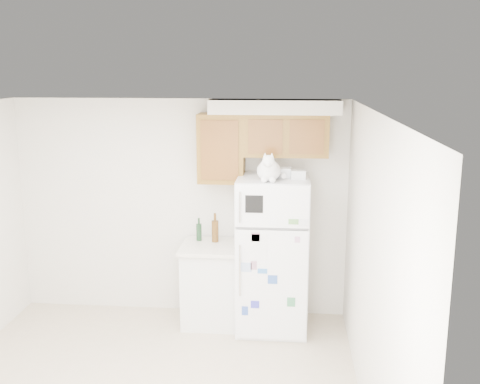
# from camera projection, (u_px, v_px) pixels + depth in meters

# --- Properties ---
(room_shell) EXTENTS (3.84, 4.04, 2.52)m
(room_shell) POSITION_uv_depth(u_px,v_px,m) (154.00, 210.00, 4.67)
(room_shell) COLOR beige
(room_shell) RESTS_ON ground_plane
(refrigerator) EXTENTS (0.76, 0.78, 1.70)m
(refrigerator) POSITION_uv_depth(u_px,v_px,m) (273.00, 254.00, 6.09)
(refrigerator) COLOR white
(refrigerator) RESTS_ON ground_plane
(base_counter) EXTENTS (0.64, 0.64, 0.92)m
(base_counter) POSITION_uv_depth(u_px,v_px,m) (211.00, 283.00, 6.30)
(base_counter) COLOR white
(base_counter) RESTS_ON ground_plane
(cat) EXTENTS (0.30, 0.44, 0.31)m
(cat) POSITION_uv_depth(u_px,v_px,m) (269.00, 170.00, 5.71)
(cat) COLOR white
(cat) RESTS_ON refrigerator
(storage_box_back) EXTENTS (0.19, 0.15, 0.10)m
(storage_box_back) POSITION_uv_depth(u_px,v_px,m) (283.00, 172.00, 5.93)
(storage_box_back) COLOR white
(storage_box_back) RESTS_ON refrigerator
(storage_box_front) EXTENTS (0.16, 0.12, 0.09)m
(storage_box_front) POSITION_uv_depth(u_px,v_px,m) (298.00, 175.00, 5.82)
(storage_box_front) COLOR white
(storage_box_front) RESTS_ON refrigerator
(bottle_green) EXTENTS (0.06, 0.06, 0.26)m
(bottle_green) POSITION_uv_depth(u_px,v_px,m) (199.00, 229.00, 6.32)
(bottle_green) COLOR #19381E
(bottle_green) RESTS_ON base_counter
(bottle_amber) EXTENTS (0.08, 0.08, 0.33)m
(bottle_amber) POSITION_uv_depth(u_px,v_px,m) (215.00, 228.00, 6.27)
(bottle_amber) COLOR #593814
(bottle_amber) RESTS_ON base_counter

